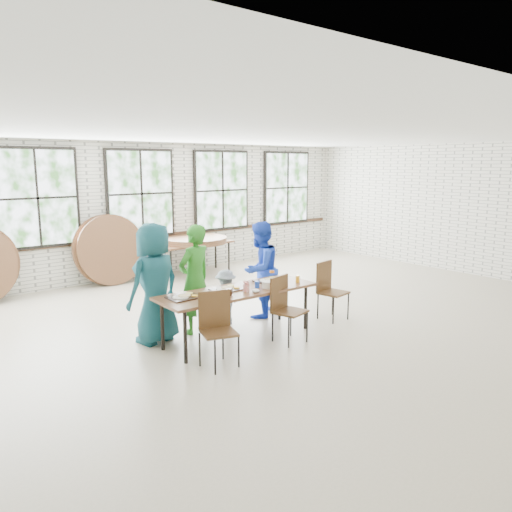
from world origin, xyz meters
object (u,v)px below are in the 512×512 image
Objects in this scene: chair_near_left at (217,322)px; storage_table at (194,245)px; chair_near_right at (284,303)px; dining_table at (238,293)px.

chair_near_left is 0.52× the size of storage_table.
chair_near_left is 1.00× the size of chair_near_right.
chair_near_left is at bearing 170.56° from chair_near_right.
dining_table is 2.55× the size of chair_near_left.
dining_table is 4.49m from storage_table.
chair_near_left is at bearing -141.83° from dining_table.
chair_near_right reaches higher than dining_table.
storage_table is (1.38, 4.58, 0.13)m from chair_near_right.
chair_near_right is at bearing 22.49° from chair_near_left.
chair_near_left is 1.25m from chair_near_right.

